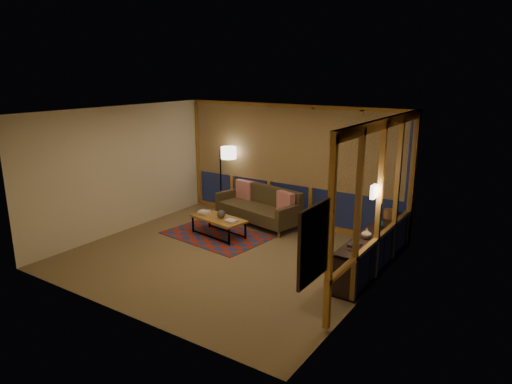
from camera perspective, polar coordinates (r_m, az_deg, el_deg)
The scene contains 21 objects.
floor at distance 8.73m, azimuth -3.80°, elevation -8.02°, with size 5.50×5.00×0.01m, color #947B55.
ceiling at distance 8.07m, azimuth -4.13°, elevation 9.93°, with size 5.50×5.00×0.01m, color white.
walls at distance 8.30m, azimuth -3.96°, elevation 0.60°, with size 5.51×5.01×2.70m.
window_wall_back at distance 10.28m, azimuth 4.29°, elevation 3.39°, with size 5.30×0.16×2.60m, color #AA6C2B, non-canonical shape.
window_wall_right at distance 7.60m, azimuth 15.22°, elevation -1.24°, with size 0.16×3.70×2.60m, color #AA6C2B, non-canonical shape.
wall_art at distance 5.39m, azimuth 7.15°, elevation -6.37°, with size 0.06×0.74×0.94m, color #EF5227, non-canonical shape.
wall_sconce at distance 7.43m, azimuth 14.51°, elevation 0.04°, with size 0.12×0.18×0.22m, color #EEE1C8, non-canonical shape.
sofa at distance 10.37m, azimuth 0.23°, elevation -1.78°, with size 2.03×0.82×0.83m, color #46391C, non-canonical shape.
pillow_left at distance 10.94m, azimuth -1.43°, elevation 0.34°, with size 0.45×0.15×0.45m, color red, non-canonical shape.
pillow_right at distance 9.94m, azimuth 3.73°, elevation -1.21°, with size 0.45×0.15×0.45m, color red, non-canonical shape.
area_rug at distance 9.80m, azimuth -4.97°, elevation -5.38°, with size 2.13×1.42×0.01m, color maroon.
coffee_table at distance 9.69m, azimuth -4.70°, elevation -4.36°, with size 1.23×0.56×0.41m, color #AA6C2B, non-canonical shape.
book_stack_a at distance 9.90m, azimuth -6.53°, elevation -2.53°, with size 0.26×0.21×0.08m, color white, non-canonical shape.
book_stack_b at distance 9.33m, azimuth -3.17°, elevation -3.63°, with size 0.24×0.19×0.05m, color white, non-canonical shape.
ceramic_pot at distance 9.59m, azimuth -4.38°, elevation -2.75°, with size 0.17×0.17×0.17m, color black.
floor_lamp at distance 11.28m, azimuth -4.44°, elevation 1.76°, with size 0.56×0.36×1.67m, color black, non-canonical shape.
bookshelf at distance 8.33m, azimuth 14.39°, elevation -7.06°, with size 0.40×2.75×0.69m, color black, non-canonical shape.
basket at distance 9.01m, azimuth 16.36°, elevation -2.64°, with size 0.23×0.23×0.17m, color #905E33.
teal_bowl at distance 8.40m, azimuth 15.12°, elevation -3.86°, with size 0.16×0.16×0.16m, color #1B776F.
vase at distance 7.84m, azimuth 13.65°, elevation -5.04°, with size 0.17×0.17×0.18m, color tan.
shelf_book_stack at distance 7.40m, azimuth 12.24°, elevation -6.59°, with size 0.17×0.25×0.07m, color white, non-canonical shape.
Camera 1 is at (4.90, -6.37, 3.39)m, focal length 32.00 mm.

